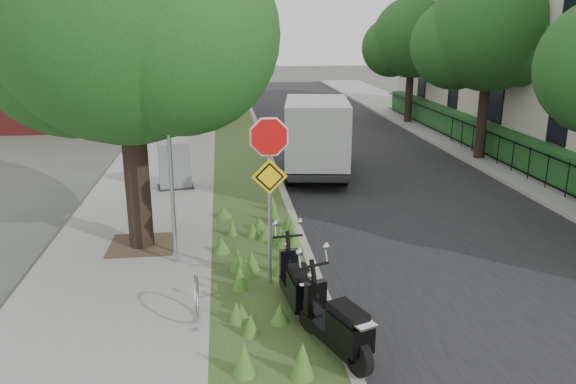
# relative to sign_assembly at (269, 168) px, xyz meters

# --- Properties ---
(ground) EXTENTS (120.00, 120.00, 0.00)m
(ground) POSITION_rel_sign_assembly_xyz_m (1.40, -0.58, -2.33)
(ground) COLOR #4C5147
(ground) RESTS_ON ground
(sidewalk_near) EXTENTS (3.50, 60.00, 0.12)m
(sidewalk_near) POSITION_rel_sign_assembly_xyz_m (-2.85, 9.42, -2.27)
(sidewalk_near) COLOR gray
(sidewalk_near) RESTS_ON ground
(verge) EXTENTS (2.00, 60.00, 0.12)m
(verge) POSITION_rel_sign_assembly_xyz_m (-0.10, 9.42, -2.27)
(verge) COLOR #384D21
(verge) RESTS_ON ground
(kerb_near) EXTENTS (0.20, 60.00, 0.13)m
(kerb_near) POSITION_rel_sign_assembly_xyz_m (0.90, 9.42, -2.26)
(kerb_near) COLOR #9E9991
(kerb_near) RESTS_ON ground
(road) EXTENTS (7.00, 60.00, 0.01)m
(road) POSITION_rel_sign_assembly_xyz_m (4.40, 9.42, -2.32)
(road) COLOR black
(road) RESTS_ON ground
(kerb_far) EXTENTS (0.20, 60.00, 0.13)m
(kerb_far) POSITION_rel_sign_assembly_xyz_m (7.90, 9.42, -2.26)
(kerb_far) COLOR #9E9991
(kerb_far) RESTS_ON ground
(footpath_far) EXTENTS (3.20, 60.00, 0.12)m
(footpath_far) POSITION_rel_sign_assembly_xyz_m (9.60, 9.42, -2.27)
(footpath_far) COLOR gray
(footpath_far) RESTS_ON ground
(street_tree_main) EXTENTS (6.21, 5.54, 7.66)m
(street_tree_main) POSITION_rel_sign_assembly_xyz_m (-2.68, 2.28, 2.48)
(street_tree_main) COLOR black
(street_tree_main) RESTS_ON ground
(bare_post) EXTENTS (0.08, 0.08, 4.00)m
(bare_post) POSITION_rel_sign_assembly_xyz_m (-1.80, 1.22, -0.21)
(bare_post) COLOR #A5A8AD
(bare_post) RESTS_ON ground
(bike_hoop) EXTENTS (0.06, 0.78, 0.77)m
(bike_hoop) POSITION_rel_sign_assembly_xyz_m (-1.30, -1.18, -1.83)
(bike_hoop) COLOR #A5A8AD
(bike_hoop) RESTS_ON ground
(sign_assembly) EXTENTS (0.94, 0.08, 3.22)m
(sign_assembly) POSITION_rel_sign_assembly_xyz_m (0.00, 0.00, 0.00)
(sign_assembly) COLOR #A5A8AD
(sign_assembly) RESTS_ON ground
(fence_far) EXTENTS (0.04, 24.00, 1.00)m
(fence_far) POSITION_rel_sign_assembly_xyz_m (8.60, 9.42, -1.66)
(fence_far) COLOR black
(fence_far) RESTS_ON ground
(hedge_far) EXTENTS (1.00, 24.00, 1.10)m
(hedge_far) POSITION_rel_sign_assembly_xyz_m (9.30, 9.42, -1.66)
(hedge_far) COLOR #1A4B22
(hedge_far) RESTS_ON footpath_far
(brick_building) EXTENTS (9.40, 10.40, 8.30)m
(brick_building) POSITION_rel_sign_assembly_xyz_m (-8.10, 21.42, 1.88)
(brick_building) COLOR maroon
(brick_building) RESTS_ON ground
(far_tree_b) EXTENTS (4.83, 4.31, 6.56)m
(far_tree_b) POSITION_rel_sign_assembly_xyz_m (8.34, 9.46, 2.04)
(far_tree_b) COLOR black
(far_tree_b) RESTS_ON ground
(far_tree_c) EXTENTS (4.37, 3.89, 5.93)m
(far_tree_c) POSITION_rel_sign_assembly_xyz_m (8.34, 17.46, 1.63)
(far_tree_c) COLOR black
(far_tree_c) RESTS_ON ground
(scooter_near) EXTENTS (0.84, 1.76, 0.88)m
(scooter_near) POSITION_rel_sign_assembly_xyz_m (0.77, -2.54, -1.78)
(scooter_near) COLOR black
(scooter_near) RESTS_ON ground
(scooter_far) EXTENTS (0.49, 1.74, 0.83)m
(scooter_far) POSITION_rel_sign_assembly_xyz_m (0.36, -1.14, -1.80)
(scooter_far) COLOR black
(scooter_far) RESTS_ON ground
(box_truck) EXTENTS (2.48, 4.89, 2.12)m
(box_truck) POSITION_rel_sign_assembly_xyz_m (2.22, 8.14, -0.94)
(box_truck) COLOR #262628
(box_truck) RESTS_ON ground
(utility_cabinet) EXTENTS (1.10, 0.81, 1.35)m
(utility_cabinet) POSITION_rel_sign_assembly_xyz_m (-2.20, 6.71, -1.56)
(utility_cabinet) COLOR #262628
(utility_cabinet) RESTS_ON ground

